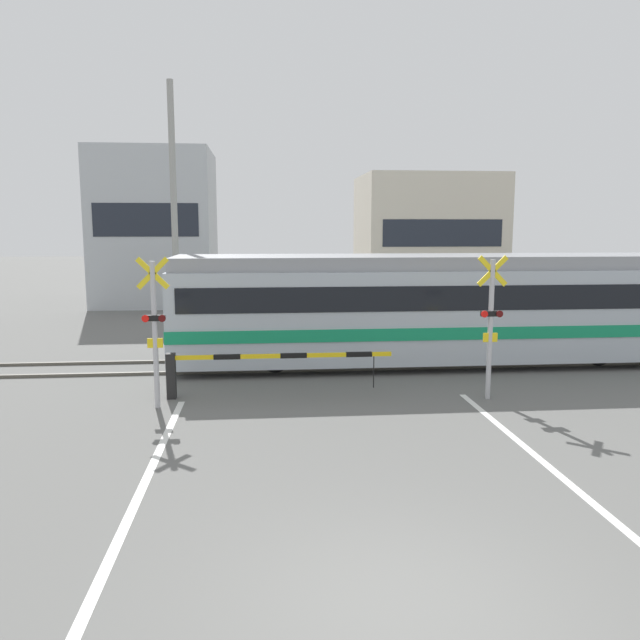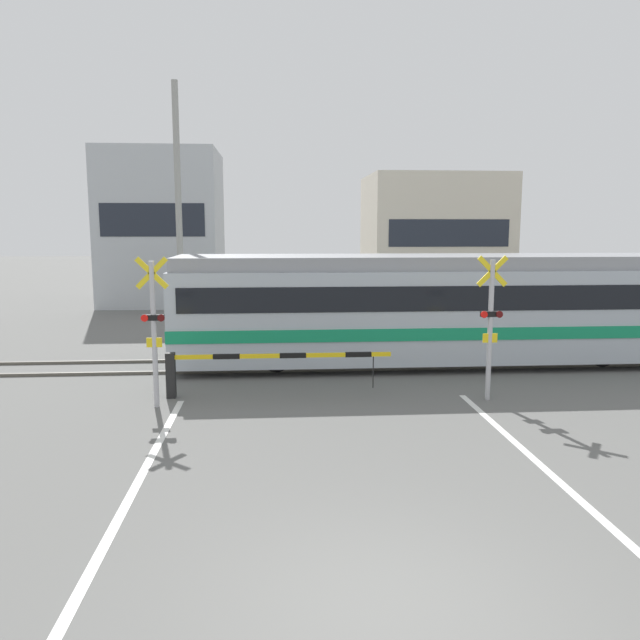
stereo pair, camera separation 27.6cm
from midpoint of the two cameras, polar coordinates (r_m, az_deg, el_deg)
ground_plane at (r=6.90m, az=7.43°, el=-24.92°), size 160.00×160.00×0.00m
rail_track_near at (r=16.61m, az=0.10°, el=-4.59°), size 50.00×0.10×0.08m
rail_track_far at (r=18.00m, az=-0.25°, el=-3.56°), size 50.00×0.10×0.08m
road_stripe_left at (r=8.67m, az=-17.53°, el=-17.82°), size 0.14×11.86×0.01m
road_stripe_right at (r=9.53m, az=24.61°, el=-15.74°), size 0.14×11.86×0.01m
commuter_train at (r=17.61m, az=11.07°, el=1.25°), size 14.44×2.96×3.03m
crossing_barrier_near at (r=14.13m, az=-6.83°, el=-3.99°), size 5.07×0.20×1.03m
crossing_barrier_far at (r=20.22m, az=4.65°, el=-0.20°), size 5.07×0.20×1.03m
crossing_signal_left at (r=13.47m, az=-14.39°, el=-0.46°), size 0.68×0.15×3.19m
crossing_signal_right at (r=14.11m, az=15.86°, el=-0.12°), size 0.68×0.15×3.19m
building_left_of_street at (r=32.40m, az=-13.88°, el=8.16°), size 5.61×5.66×7.51m
building_right_of_street at (r=33.06m, az=10.60°, el=7.31°), size 6.88×5.66×6.42m
utility_pole_streetside at (r=22.47m, az=-12.45°, el=9.71°), size 0.22×0.22×8.71m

